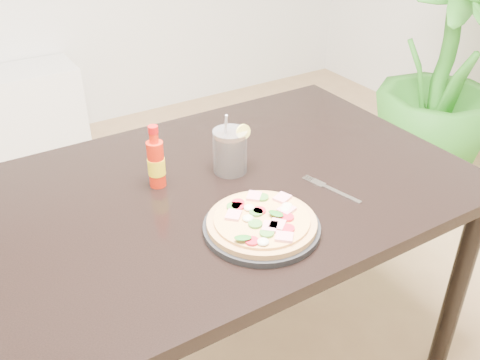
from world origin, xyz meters
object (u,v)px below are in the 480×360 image
fork (330,189)px  houseplant (443,73)px  pizza (262,221)px  dining_table (218,210)px  plate (262,228)px  hot_sauce_bottle (156,163)px  cola_cup (230,152)px

fork → houseplant: 1.60m
pizza → houseplant: 1.86m
dining_table → houseplant: bearing=19.1°
plate → pizza: bearing=-3.8°
dining_table → hot_sauce_bottle: 0.22m
plate → hot_sauce_bottle: size_ratio=1.59×
pizza → hot_sauce_bottle: 0.35m
plate → houseplant: houseplant is taller
dining_table → pizza: pizza is taller
pizza → hot_sauce_bottle: bearing=111.7°
hot_sauce_bottle → cola_cup: (0.21, -0.04, -0.01)m
dining_table → houseplant: size_ratio=1.21×
dining_table → hot_sauce_bottle: (-0.14, 0.09, 0.15)m
dining_table → plate: 0.25m
cola_cup → pizza: bearing=-105.9°
hot_sauce_bottle → plate: bearing=-68.5°
houseplant → cola_cup: bearing=-161.7°
plate → houseplant: 1.85m
pizza → houseplant: bearing=26.0°
dining_table → cola_cup: cola_cup is taller
houseplant → pizza: bearing=-154.0°
dining_table → pizza: (-0.01, -0.24, 0.11)m
plate → hot_sauce_bottle: hot_sauce_bottle is taller
cola_cup → fork: (0.18, -0.23, -0.06)m
dining_table → plate: (-0.01, -0.24, 0.09)m
plate → pizza: pizza is taller
plate → houseplant: (1.66, 0.81, -0.18)m
hot_sauce_bottle → houseplant: bearing=15.2°
houseplant → dining_table: bearing=-160.9°
fork → houseplant: size_ratio=0.16×
dining_table → pizza: size_ratio=5.25×
pizza → dining_table: bearing=87.8°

